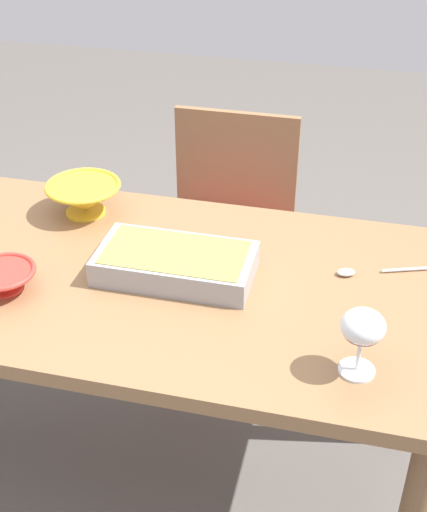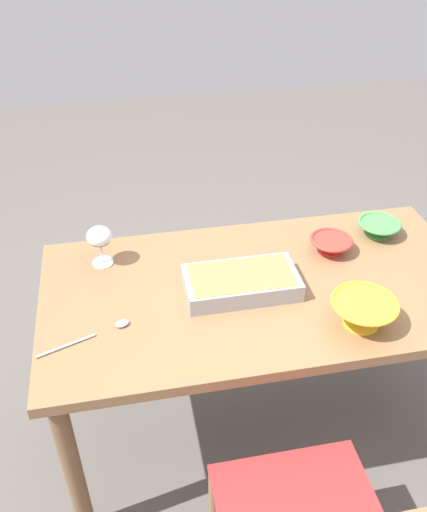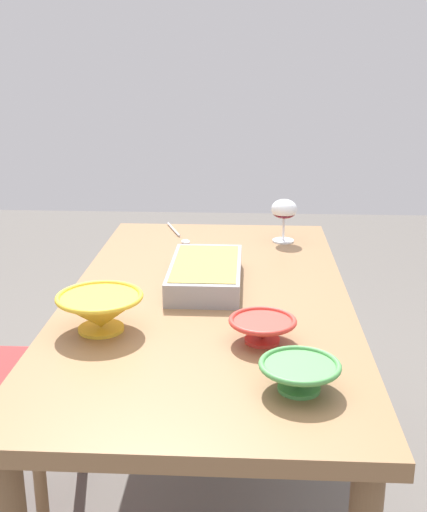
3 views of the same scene
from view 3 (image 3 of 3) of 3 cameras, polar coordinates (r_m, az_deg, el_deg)
dining_table at (r=1.83m, az=-0.47°, el=-6.05°), size 1.49×0.77×0.76m
wine_glass at (r=2.27m, az=6.18°, el=3.89°), size 0.09×0.09×0.15m
casserole_dish at (r=1.85m, az=-0.69°, el=-1.44°), size 0.38×0.20×0.07m
mixing_bowl at (r=1.50m, az=4.30°, el=-6.29°), size 0.16×0.16×0.06m
small_bowl at (r=1.31m, az=7.51°, el=-10.17°), size 0.16×0.16×0.06m
serving_bowl at (r=1.58m, az=-9.86°, el=-4.69°), size 0.21×0.21×0.09m
serving_spoon at (r=2.32m, az=-2.87°, el=1.69°), size 0.28×0.12×0.01m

